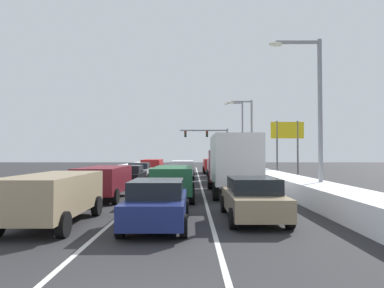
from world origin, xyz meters
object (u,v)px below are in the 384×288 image
Objects in this scene: street_lamp_right_near at (313,104)px; suv_red_left_lane_fifth at (153,165)px; sedan_gray_center_lane_fifth at (181,168)px; street_lamp_right_far at (240,130)px; sedan_silver_left_lane_fourth at (140,171)px; sedan_tan_right_lane_nearest at (253,198)px; suv_silver_right_lane_fourth at (219,167)px; street_lamp_right_mid at (249,130)px; suv_black_right_lane_third at (223,170)px; suv_maroon_left_lane_second at (104,180)px; traffic_light_gantry at (213,140)px; sedan_black_left_lane_third at (130,176)px; suv_tan_left_lane_nearest at (54,194)px; box_truck_right_lane_second at (233,161)px; suv_red_right_lane_fifth at (212,165)px; roadside_sign_right at (288,136)px; suv_white_center_lane_fourth at (183,168)px; sedan_navy_center_lane_nearest at (158,203)px; sedan_charcoal_center_lane_third at (176,176)px; suv_green_center_lane_second at (174,180)px.

suv_red_left_lane_fifth is at bearing 116.61° from street_lamp_right_near.
street_lamp_right_far is (7.81, 8.18, 4.74)m from sedan_gray_center_lane_fifth.
sedan_silver_left_lane_fourth is (-3.42, -7.67, 0.00)m from sedan_gray_center_lane_fifth.
street_lamp_right_far is (4.37, 34.32, 4.74)m from sedan_tan_right_lane_nearest.
street_lamp_right_mid is at bearing 40.56° from suv_silver_right_lane_fourth.
suv_black_right_lane_third and suv_red_left_lane_fifth have the same top height.
traffic_light_gantry is (7.74, 36.38, 3.48)m from suv_maroon_left_lane_second.
suv_black_right_lane_third is at bearing 22.88° from sedan_black_left_lane_third.
traffic_light_gantry is at bearing 71.18° from sedan_silver_left_lane_fourth.
suv_red_left_lane_fifth is at bearing 174.05° from street_lamp_right_mid.
sedan_silver_left_lane_fourth is at bearing -108.82° from traffic_light_gantry.
suv_black_right_lane_third is 1.00× the size of suv_tan_left_lane_nearest.
box_truck_right_lane_second is 21.18m from suv_red_right_lane_fifth.
roadside_sign_right reaches higher than sedan_tan_right_lane_nearest.
suv_white_center_lane_fourth is at bearing 127.56° from suv_black_right_lane_third.
sedan_black_left_lane_third is 0.56× the size of street_lamp_right_mid.
sedan_charcoal_center_lane_third is (-0.02, 13.36, 0.00)m from sedan_navy_center_lane_nearest.
suv_maroon_left_lane_second is 0.60× the size of street_lamp_right_near.
sedan_tan_right_lane_nearest is at bearing 18.64° from sedan_navy_center_lane_nearest.
suv_red_right_lane_fifth is 12.30m from sedan_silver_left_lane_fourth.
suv_black_right_lane_third reaches higher than sedan_navy_center_lane_nearest.
suv_black_right_lane_third reaches higher than sedan_silver_left_lane_fourth.
suv_silver_right_lane_fourth is at bearing 53.20° from sedan_black_left_lane_third.
suv_black_right_lane_third is at bearing -89.82° from suv_red_right_lane_fifth.
suv_red_right_lane_fifth is (0.08, 21.16, -0.88)m from box_truck_right_lane_second.
suv_red_left_lane_fifth is at bearing 119.23° from suv_white_center_lane_fourth.
suv_red_right_lane_fifth is 1.00× the size of suv_maroon_left_lane_second.
sedan_tan_right_lane_nearest is 0.92× the size of suv_black_right_lane_third.
street_lamp_right_far reaches higher than street_lamp_right_mid.
box_truck_right_lane_second is 1.47× the size of suv_black_right_lane_third.
suv_tan_left_lane_nearest is at bearing -90.69° from sedan_black_left_lane_third.
street_lamp_right_mid is (3.46, 2.96, 3.82)m from suv_silver_right_lane_fourth.
sedan_navy_center_lane_nearest is 0.48× the size of street_lamp_right_far.
suv_tan_left_lane_nearest is 0.65× the size of traffic_light_gantry.
suv_silver_right_lane_fourth is 20.48m from traffic_light_gantry.
sedan_tan_right_lane_nearest is 1.00× the size of sedan_silver_left_lane_fourth.
sedan_gray_center_lane_fifth is 8.40m from sedan_silver_left_lane_fourth.
box_truck_right_lane_second is at bearing 88.98° from sedan_tan_right_lane_nearest.
sedan_silver_left_lane_fourth is 0.48× the size of street_lamp_right_far.
suv_red_right_lane_fifth is 6.65m from street_lamp_right_mid.
suv_silver_right_lane_fourth is 11.69m from sedan_black_left_lane_third.
suv_white_center_lane_fourth is (-3.26, -9.18, 0.00)m from suv_red_right_lane_fifth.
sedan_tan_right_lane_nearest is 0.92× the size of suv_red_left_lane_fifth.
street_lamp_right_mid is at bearing 36.62° from suv_white_center_lane_fourth.
box_truck_right_lane_second is 1.47× the size of suv_white_center_lane_fourth.
traffic_light_gantry is (4.50, 15.55, 3.73)m from sedan_gray_center_lane_fifth.
suv_red_left_lane_fifth is 14.67m from roadside_sign_right.
sedan_charcoal_center_lane_third is at bearing 134.05° from street_lamp_right_near.
traffic_light_gantry is 21.66m from roadside_sign_right.
suv_green_center_lane_second is 0.61× the size of street_lamp_right_mid.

